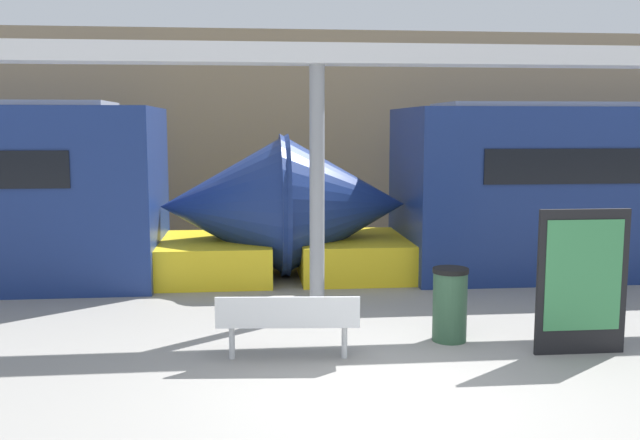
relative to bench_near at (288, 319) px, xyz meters
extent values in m
plane|color=gray|center=(0.86, -1.20, -0.51)|extent=(60.00, 60.00, 0.00)
cube|color=#9E8460|center=(0.86, 8.83, 1.99)|extent=(56.00, 0.20, 5.00)
cone|color=navy|center=(1.29, 4.86, 0.81)|extent=(2.33, 2.63, 2.63)
cube|color=yellow|center=(1.52, 4.86, -0.16)|extent=(2.10, 2.46, 0.70)
cone|color=navy|center=(-0.88, 4.86, 0.81)|extent=(2.33, 2.63, 2.63)
cube|color=yellow|center=(-1.10, 4.86, -0.16)|extent=(2.10, 2.46, 0.70)
cube|color=silver|center=(0.01, 0.07, -0.05)|extent=(1.72, 0.58, 0.04)
cube|color=silver|center=(-0.01, -0.13, 0.14)|extent=(1.69, 0.18, 0.33)
cylinder|color=silver|center=(-0.67, 0.13, -0.29)|extent=(0.07, 0.07, 0.44)
cylinder|color=silver|center=(0.68, 0.02, -0.29)|extent=(0.07, 0.07, 0.44)
cylinder|color=#2D5138|center=(2.13, 0.58, -0.05)|extent=(0.44, 0.44, 0.90)
cylinder|color=black|center=(2.13, 0.58, 0.43)|extent=(0.46, 0.46, 0.06)
cube|color=black|center=(3.57, -0.10, 0.39)|extent=(1.13, 0.06, 1.79)
cube|color=#38844C|center=(3.57, -0.13, 0.48)|extent=(0.96, 0.01, 1.36)
cylinder|color=gray|center=(0.55, 2.12, 1.32)|extent=(0.22, 0.22, 3.65)
cube|color=silver|center=(0.55, 2.12, 3.28)|extent=(28.00, 0.60, 0.28)
camera|label=1|loc=(-0.45, -8.20, 2.28)|focal=40.00mm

